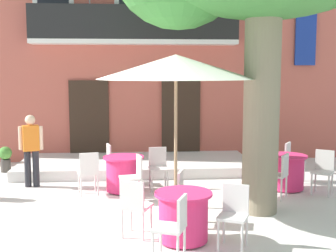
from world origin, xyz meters
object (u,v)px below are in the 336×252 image
(cafe_table_near_tree, at_px, (183,216))
(cafe_table_middle, at_px, (286,172))
(cafe_chair_front_0, at_px, (134,175))
(cafe_chair_middle_2, at_px, (280,173))
(cafe_chair_middle_1, at_px, (252,162))
(cafe_chair_near_tree_0, at_px, (234,211))
(cafe_chair_front_2, at_px, (114,161))
(cafe_chair_front_3, at_px, (89,170))
(cafe_chair_near_tree_2, at_px, (135,204))
(cafe_chair_middle_0, at_px, (292,159))
(ground_planter_left, at_px, (5,158))
(ground_planter_right, at_px, (262,154))
(cafe_chair_near_tree_1, at_px, (187,194))
(cafe_chair_front_1, at_px, (158,165))
(cafe_umbrella, at_px, (176,68))
(cafe_chair_near_tree_3, at_px, (174,224))
(cafe_table_front, at_px, (124,173))
(cafe_chair_middle_3, at_px, (323,169))
(pedestrian_near_entrance, at_px, (31,147))

(cafe_table_near_tree, relative_size, cafe_table_middle, 1.00)
(cafe_chair_front_0, bearing_deg, cafe_table_middle, 10.66)
(cafe_chair_middle_2, xyz_separation_m, cafe_chair_front_0, (-2.91, 0.04, 0.00))
(cafe_chair_middle_1, height_order, cafe_chair_front_0, same)
(cafe_chair_near_tree_0, relative_size, cafe_chair_front_2, 1.00)
(cafe_chair_middle_1, relative_size, cafe_chair_front_3, 1.00)
(cafe_chair_near_tree_2, distance_m, cafe_chair_middle_1, 3.96)
(cafe_chair_middle_0, distance_m, ground_planter_left, 7.08)
(ground_planter_right, bearing_deg, cafe_chair_middle_1, -112.17)
(cafe_chair_near_tree_1, xyz_separation_m, cafe_chair_middle_2, (2.04, 1.42, 0.00))
(cafe_chair_front_1, distance_m, ground_planter_left, 4.28)
(cafe_table_middle, relative_size, cafe_chair_front_3, 0.95)
(cafe_chair_middle_1, distance_m, cafe_umbrella, 3.15)
(cafe_chair_near_tree_2, xyz_separation_m, cafe_chair_middle_1, (2.62, 2.97, 0.00))
(cafe_table_middle, height_order, cafe_chair_middle_0, cafe_chair_middle_0)
(cafe_chair_near_tree_3, bearing_deg, ground_planter_right, 63.67)
(cafe_table_front, bearing_deg, ground_planter_right, 30.11)
(cafe_chair_middle_3, distance_m, cafe_chair_front_2, 4.56)
(cafe_chair_near_tree_1, distance_m, cafe_umbrella, 2.31)
(cafe_chair_near_tree_3, bearing_deg, cafe_table_near_tree, 74.75)
(cafe_chair_near_tree_1, distance_m, cafe_chair_middle_3, 3.51)
(ground_planter_left, relative_size, pedestrian_near_entrance, 0.41)
(cafe_chair_front_2, bearing_deg, cafe_chair_middle_0, -2.13)
(cafe_table_front, xyz_separation_m, ground_planter_left, (-3.04, 2.13, -0.02))
(cafe_chair_near_tree_3, height_order, cafe_chair_middle_1, same)
(cafe_chair_middle_1, distance_m, ground_planter_right, 1.95)
(cafe_chair_front_0, distance_m, pedestrian_near_entrance, 2.63)
(cafe_chair_near_tree_1, relative_size, cafe_chair_middle_0, 1.00)
(cafe_chair_near_tree_1, xyz_separation_m, ground_planter_right, (2.50, 4.26, -0.15))
(cafe_chair_front_2, bearing_deg, pedestrian_near_entrance, -175.45)
(ground_planter_left, bearing_deg, cafe_table_front, -35.06)
(cafe_table_near_tree, distance_m, cafe_chair_front_1, 3.06)
(cafe_chair_near_tree_3, xyz_separation_m, ground_planter_left, (-3.79, 5.78, -0.16))
(cafe_chair_near_tree_3, height_order, cafe_table_front, cafe_chair_near_tree_3)
(cafe_chair_middle_3, distance_m, cafe_chair_front_0, 3.94)
(cafe_chair_middle_1, bearing_deg, cafe_chair_middle_3, -30.15)
(cafe_table_middle, height_order, cafe_umbrella, cafe_umbrella)
(cafe_chair_near_tree_0, xyz_separation_m, pedestrian_near_entrance, (-3.70, 3.74, 0.37))
(cafe_table_middle, distance_m, cafe_table_front, 3.50)
(cafe_chair_middle_1, height_order, ground_planter_left, cafe_chair_middle_1)
(cafe_chair_near_tree_0, bearing_deg, cafe_table_front, 117.64)
(cafe_umbrella, bearing_deg, pedestrian_near_entrance, 149.99)
(cafe_chair_middle_2, xyz_separation_m, cafe_chair_front_3, (-3.84, 0.50, 0.00))
(cafe_umbrella, bearing_deg, cafe_chair_front_3, 151.53)
(ground_planter_left, bearing_deg, cafe_chair_near_tree_3, -56.74)
(cafe_table_near_tree, height_order, pedestrian_near_entrance, pedestrian_near_entrance)
(ground_planter_right, bearing_deg, cafe_chair_front_1, -145.59)
(cafe_chair_middle_3, bearing_deg, cafe_chair_front_0, -176.47)
(cafe_table_front, bearing_deg, cafe_chair_near_tree_3, -78.37)
(ground_planter_left, distance_m, ground_planter_right, 6.62)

